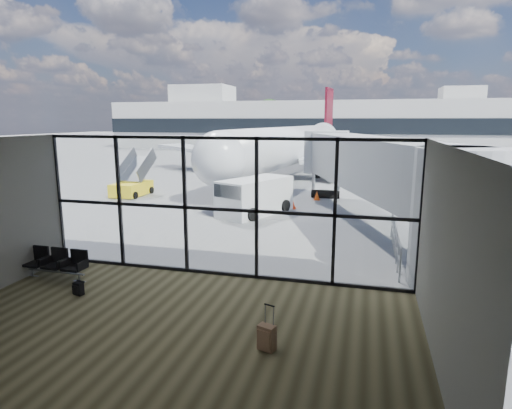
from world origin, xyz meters
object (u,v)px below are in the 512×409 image
at_px(airliner, 293,146).
at_px(seating_row, 57,262).
at_px(suitcase, 266,337).
at_px(belt_loader, 246,170).
at_px(service_van, 254,196).
at_px(mobile_stairs, 132,187).
at_px(backpack, 78,289).

bearing_deg(airliner, seating_row, -88.88).
xyz_separation_m(suitcase, belt_loader, (-8.47, 27.79, 0.30)).
bearing_deg(seating_row, airliner, 85.15).
distance_m(airliner, service_van, 16.86).
xyz_separation_m(belt_loader, mobile_stairs, (-4.79, -10.90, -0.02)).
height_order(seating_row, service_van, service_van).
bearing_deg(suitcase, backpack, -175.69).
relative_size(seating_row, backpack, 5.18).
bearing_deg(service_van, belt_loader, 131.90).
xyz_separation_m(seating_row, suitcase, (7.51, -2.61, -0.22)).
bearing_deg(service_van, airliner, 117.05).
height_order(service_van, mobile_stairs, mobile_stairs).
relative_size(belt_loader, mobile_stairs, 1.15).
distance_m(backpack, mobile_stairs, 16.98).
distance_m(suitcase, airliner, 30.56).
bearing_deg(belt_loader, backpack, -79.61).
distance_m(belt_loader, mobile_stairs, 11.91).
relative_size(seating_row, belt_loader, 0.54).
xyz_separation_m(backpack, suitcase, (5.96, -1.56, 0.11)).
bearing_deg(service_van, backpack, -75.84).
height_order(seating_row, backpack, seating_row).
height_order(belt_loader, mobile_stairs, mobile_stairs).
height_order(backpack, service_van, service_van).
height_order(seating_row, airliner, airliner).
bearing_deg(mobile_stairs, service_van, -20.68).
distance_m(suitcase, service_van, 13.91).
height_order(backpack, belt_loader, belt_loader).
relative_size(suitcase, airliner, 0.03).
height_order(suitcase, service_van, service_van).
relative_size(airliner, service_van, 7.04).
bearing_deg(seating_row, belt_loader, 93.18).
bearing_deg(belt_loader, mobile_stairs, -108.77).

